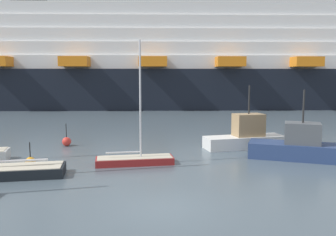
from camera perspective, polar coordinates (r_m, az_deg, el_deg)
name	(u,v)px	position (r m, az deg, el deg)	size (l,w,h in m)	color
ground_plane	(163,208)	(15.49, -0.84, -14.34)	(600.00, 600.00, 0.00)	#4C5B66
sailboat_0	(135,159)	(22.71, -5.36, -6.53)	(5.07, 2.36, 7.78)	maroon
sailboat_2	(0,168)	(21.76, -25.38, -7.26)	(7.06, 3.28, 12.47)	black
fishing_boat_0	(246,136)	(28.15, 12.39, -2.87)	(6.53, 3.47, 4.84)	white
fishing_boat_1	(298,146)	(25.42, 20.20, -4.29)	(6.60, 3.87, 4.66)	navy
channel_buoy_0	(67,141)	(29.44, -16.00, -3.64)	(0.71, 0.71, 1.80)	red
channel_buoy_1	(30,162)	(23.51, -21.25, -6.58)	(0.63, 0.63, 1.55)	orange
cruise_ship	(153,64)	(64.49, -2.48, 8.63)	(121.33, 24.03, 23.52)	black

